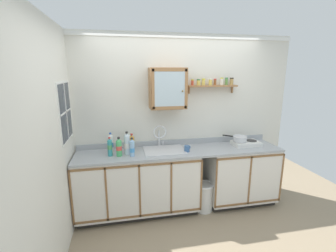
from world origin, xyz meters
TOP-DOWN VIEW (x-y plane):
  - floor at (0.00, 0.00)m, footprint 5.97×5.97m
  - back_wall at (0.00, 0.68)m, footprint 3.57×0.07m
  - side_wall_left at (-1.51, -0.27)m, footprint 0.05×3.45m
  - lower_cabinet_run at (-0.62, 0.37)m, footprint 1.71×0.58m
  - lower_cabinet_run_right at (0.95, 0.37)m, footprint 1.05×0.58m
  - countertop at (0.00, 0.37)m, footprint 2.93×0.60m
  - backsplash at (0.00, 0.64)m, footprint 2.93×0.02m
  - sink at (-0.24, 0.41)m, footprint 0.57×0.48m
  - hot_plate_stove at (1.03, 0.39)m, footprint 0.40×0.26m
  - saucepan at (0.93, 0.41)m, footprint 0.32×0.27m
  - bottle_opaque_white_0 at (-0.97, 0.44)m, footprint 0.07×0.07m
  - bottle_soda_green_1 at (-0.86, 0.30)m, footprint 0.08×0.08m
  - bottle_juice_amber_2 at (-0.69, 0.46)m, footprint 0.07×0.07m
  - bottle_water_clear_3 at (-0.75, 0.35)m, footprint 0.08×0.08m
  - bottle_water_blue_4 at (-0.69, 0.26)m, footprint 0.07×0.07m
  - bottle_detergent_teal_5 at (-0.98, 0.33)m, footprint 0.06×0.06m
  - mug at (0.07, 0.28)m, footprint 0.10×0.08m
  - wall_cabinet at (-0.17, 0.50)m, footprint 0.50×0.33m
  - spice_shelf at (0.53, 0.58)m, footprint 0.75×0.14m
  - warning_sign at (-0.17, 0.65)m, footprint 0.18×0.01m
  - window at (-1.48, 0.26)m, footprint 0.03×0.59m
  - trash_bin at (0.33, 0.25)m, footprint 0.29×0.29m

SIDE VIEW (x-z plane):
  - floor at x=0.00m, z-range 0.00..0.00m
  - trash_bin at x=0.33m, z-range 0.01..0.43m
  - lower_cabinet_run_right at x=0.95m, z-range 0.00..0.89m
  - lower_cabinet_run at x=-0.62m, z-range 0.00..0.89m
  - sink at x=-0.24m, z-range 0.66..1.13m
  - countertop at x=0.00m, z-range 0.89..0.92m
  - hot_plate_stove at x=1.03m, z-range 0.92..0.98m
  - backsplash at x=0.00m, z-range 0.92..1.00m
  - mug at x=0.07m, z-range 0.92..1.01m
  - saucepan at x=0.93m, z-range 0.99..1.07m
  - bottle_water_blue_4 at x=-0.69m, z-range 0.90..1.16m
  - bottle_juice_amber_2 at x=-0.69m, z-range 0.91..1.16m
  - bottle_soda_green_1 at x=-0.86m, z-range 0.91..1.17m
  - bottle_detergent_teal_5 at x=-0.98m, z-range 0.91..1.17m
  - bottle_opaque_white_0 at x=-0.97m, z-range 0.91..1.19m
  - bottle_water_clear_3 at x=-0.75m, z-range 0.90..1.22m
  - side_wall_left at x=-1.51m, z-range 0.00..2.55m
  - back_wall at x=0.00m, z-range 0.01..2.55m
  - window at x=-1.48m, z-range 1.18..1.90m
  - warning_sign at x=-0.17m, z-range 1.42..1.66m
  - wall_cabinet at x=-0.17m, z-range 1.51..2.06m
  - spice_shelf at x=0.53m, z-range 1.71..1.94m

